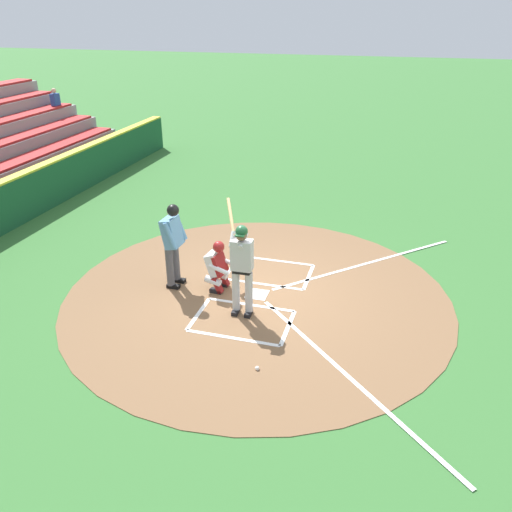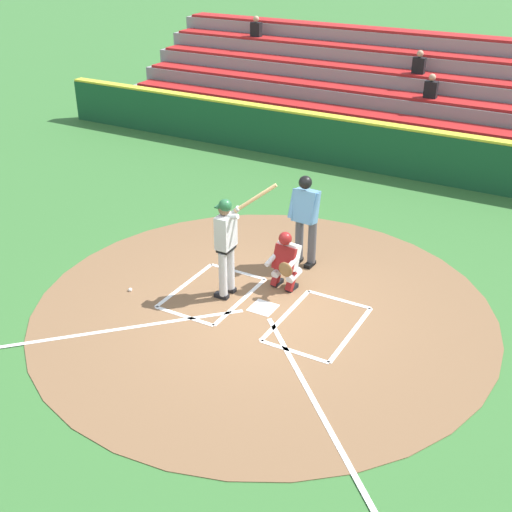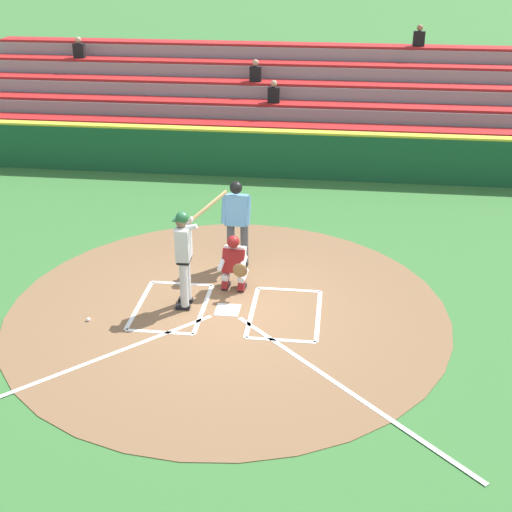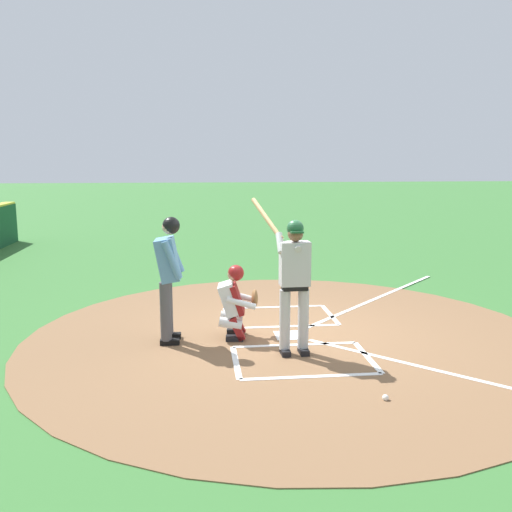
{
  "view_description": "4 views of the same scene",
  "coord_description": "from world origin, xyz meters",
  "views": [
    {
      "loc": [
        9.0,
        2.55,
        5.44
      ],
      "look_at": [
        0.05,
        -0.01,
        0.93
      ],
      "focal_mm": 36.07,
      "sensor_mm": 36.0,
      "label": 1
    },
    {
      "loc": [
        -4.73,
        8.67,
        6.2
      ],
      "look_at": [
        0.01,
        0.23,
        1.13
      ],
      "focal_mm": 46.73,
      "sensor_mm": 36.0,
      "label": 2
    },
    {
      "loc": [
        -1.86,
        10.91,
        6.41
      ],
      "look_at": [
        -0.46,
        -0.52,
        0.88
      ],
      "focal_mm": 49.08,
      "sensor_mm": 36.0,
      "label": 3
    },
    {
      "loc": [
        7.99,
        -1.4,
        2.66
      ],
      "look_at": [
        -0.3,
        -0.48,
        1.21
      ],
      "focal_mm": 38.59,
      "sensor_mm": 36.0,
      "label": 4
    }
  ],
  "objects": [
    {
      "name": "dirt_circle",
      "position": [
        0.0,
        0.0,
        0.01
      ],
      "size": [
        8.0,
        8.0,
        0.01
      ],
      "primitive_type": "cylinder",
      "color": "brown",
      "rests_on": "ground"
    },
    {
      "name": "batter",
      "position": [
        0.77,
        -0.09,
        1.1
      ],
      "size": [
        0.92,
        0.73,
        2.13
      ],
      "color": "#BCBCBC",
      "rests_on": "ground"
    },
    {
      "name": "baseball",
      "position": [
        2.39,
        0.68,
        0.04
      ],
      "size": [
        0.07,
        0.07,
        0.07
      ],
      "primitive_type": "sphere",
      "color": "white",
      "rests_on": "ground"
    },
    {
      "name": "catcher",
      "position": [
        -0.01,
        -0.83,
        0.59
      ],
      "size": [
        0.59,
        0.65,
        1.13
      ],
      "color": "black",
      "rests_on": "ground"
    },
    {
      "name": "plate_umpire",
      "position": [
        0.08,
        -1.8,
        1.08
      ],
      "size": [
        0.59,
        0.43,
        1.86
      ],
      "color": "#4C4C51",
      "rests_on": "ground"
    },
    {
      "name": "ground_plane",
      "position": [
        0.0,
        0.0,
        0.0
      ],
      "size": [
        120.0,
        120.0,
        0.0
      ],
      "primitive_type": "plane",
      "color": "#387033"
    },
    {
      "name": "home_plate_and_chalk",
      "position": [
        0.0,
        0.88,
        0.01
      ],
      "size": [
        7.93,
        4.91,
        0.01
      ],
      "color": "white",
      "rests_on": "dirt_circle"
    }
  ]
}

